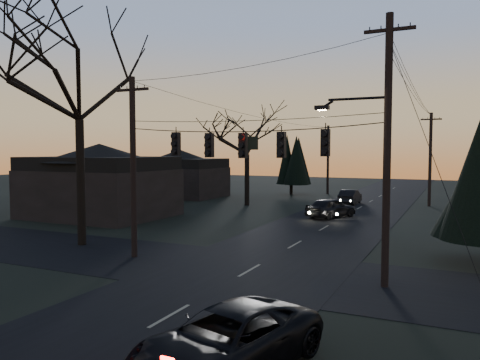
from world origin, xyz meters
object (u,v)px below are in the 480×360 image
at_px(utility_pole_far_r, 429,206).
at_px(suv_near, 227,341).
at_px(bare_tree_left, 78,68).
at_px(utility_pole_left, 135,257).
at_px(sedan_oncoming_a, 331,208).
at_px(sedan_oncoming_b, 350,197).
at_px(utility_pole_right, 384,287).
at_px(utility_pole_far_l, 327,194).

relative_size(utility_pole_far_r, suv_near, 1.66).
relative_size(utility_pole_far_r, bare_tree_left, 0.63).
height_order(utility_pole_left, suv_near, utility_pole_left).
distance_m(sedan_oncoming_a, sedan_oncoming_b, 9.72).
height_order(utility_pole_right, utility_pole_far_l, utility_pole_right).
xyz_separation_m(utility_pole_right, utility_pole_far_l, (-11.50, 36.00, 0.00)).
distance_m(bare_tree_left, sedan_oncoming_b, 28.38).
bearing_deg(sedan_oncoming_b, utility_pole_right, 104.89).
xyz_separation_m(suv_near, sedan_oncoming_b, (-4.59, 35.04, -0.03)).
bearing_deg(utility_pole_far_l, suv_near, -78.30).
xyz_separation_m(utility_pole_left, bare_tree_left, (-4.37, 1.13, 9.38)).
distance_m(utility_pole_left, utility_pole_far_r, 30.27).
height_order(bare_tree_left, suv_near, bare_tree_left).
height_order(bare_tree_left, sedan_oncoming_b, bare_tree_left).
xyz_separation_m(bare_tree_left, suv_near, (13.57, -9.57, -8.67)).
bearing_deg(suv_near, bare_tree_left, 160.24).
bearing_deg(suv_near, sedan_oncoming_a, 114.39).
relative_size(utility_pole_left, sedan_oncoming_b, 2.05).
relative_size(utility_pole_right, bare_tree_left, 0.75).
distance_m(utility_pole_far_l, suv_near, 45.38).
height_order(utility_pole_far_l, bare_tree_left, bare_tree_left).
bearing_deg(bare_tree_left, utility_pole_far_r, 59.43).
xyz_separation_m(bare_tree_left, sedan_oncoming_a, (9.57, 15.77, -8.62)).
distance_m(suv_near, sedan_oncoming_a, 25.65).
xyz_separation_m(utility_pole_right, utility_pole_left, (-11.50, 0.00, 0.00)).
xyz_separation_m(bare_tree_left, sedan_oncoming_b, (8.98, 25.48, -8.69)).
distance_m(bare_tree_left, suv_near, 18.73).
xyz_separation_m(suv_near, sedan_oncoming_a, (-4.00, 25.33, 0.04)).
bearing_deg(utility_pole_right, suv_near, -105.25).
relative_size(utility_pole_right, suv_near, 1.96).
bearing_deg(sedan_oncoming_a, utility_pole_left, 97.33).
bearing_deg(utility_pole_right, sedan_oncoming_b, 104.52).
bearing_deg(bare_tree_left, utility_pole_far_l, 82.86).
bearing_deg(utility_pole_far_r, suv_near, -93.61).
bearing_deg(sedan_oncoming_b, sedan_oncoming_a, 93.85).
bearing_deg(sedan_oncoming_b, suv_near, 97.83).
bearing_deg(suv_near, utility_pole_right, 90.17).
xyz_separation_m(utility_pole_right, sedan_oncoming_a, (-6.30, 16.90, 0.75)).
xyz_separation_m(utility_pole_left, utility_pole_far_r, (11.50, 28.00, 0.00)).
distance_m(utility_pole_left, sedan_oncoming_b, 27.01).
bearing_deg(utility_pole_far_l, sedan_oncoming_a, -74.77).
bearing_deg(sedan_oncoming_a, utility_pole_far_l, -50.34).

